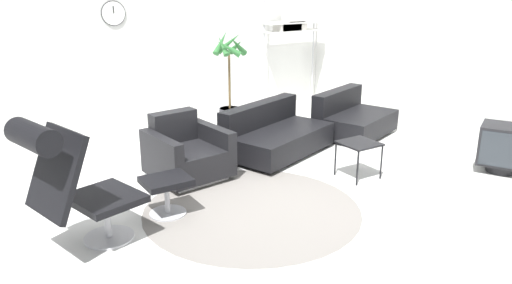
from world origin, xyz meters
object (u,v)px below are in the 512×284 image
object	(u,v)px
couch_low	(275,136)
shelf_unit	(291,26)
crt_television	(504,147)
armchair_red	(187,155)
side_table	(359,146)
lounge_chair	(68,174)
ottoman	(167,188)
potted_plant	(230,85)
couch_second	(352,120)

from	to	relation	value
couch_low	shelf_unit	bearing A→B (deg)	-149.99
crt_television	armchair_red	bearing A→B (deg)	32.50
side_table	shelf_unit	bearing A→B (deg)	67.01
lounge_chair	armchair_red	size ratio (longest dim) A/B	1.33
armchair_red	shelf_unit	distance (m)	3.90
ottoman	lounge_chair	bearing A→B (deg)	-164.81
ottoman	crt_television	size ratio (longest dim) A/B	0.64
lounge_chair	side_table	world-z (taller)	lounge_chair
lounge_chair	side_table	size ratio (longest dim) A/B	2.79
ottoman	armchair_red	xyz separation A→B (m)	(0.57, 0.79, -0.00)
crt_television	potted_plant	bearing A→B (deg)	-3.04
lounge_chair	armchair_red	bearing A→B (deg)	109.44
lounge_chair	shelf_unit	bearing A→B (deg)	109.94
lounge_chair	crt_television	xyz separation A→B (m)	(4.74, -0.82, -0.40)
lounge_chair	armchair_red	distance (m)	1.88
lounge_chair	potted_plant	xyz separation A→B (m)	(3.08, 2.81, -0.10)
ottoman	armchair_red	distance (m)	0.97
side_table	crt_television	xyz separation A→B (m)	(1.57, -0.80, -0.07)
armchair_red	side_table	world-z (taller)	armchair_red
couch_low	crt_television	bearing A→B (deg)	114.08
side_table	couch_second	bearing A→B (deg)	49.62
armchair_red	potted_plant	xyz separation A→B (m)	(1.58, 1.77, 0.34)
side_table	crt_television	distance (m)	1.76
couch_low	potted_plant	world-z (taller)	potted_plant
ottoman	potted_plant	bearing A→B (deg)	49.92
crt_television	shelf_unit	distance (m)	4.17
side_table	potted_plant	world-z (taller)	potted_plant
couch_low	crt_television	xyz separation A→B (m)	(1.91, -1.99, 0.07)
lounge_chair	couch_second	size ratio (longest dim) A/B	0.86
couch_second	ottoman	bearing A→B (deg)	-2.98
potted_plant	shelf_unit	xyz separation A→B (m)	(1.46, 0.39, 0.80)
shelf_unit	ottoman	bearing A→B (deg)	-140.83
armchair_red	side_table	bearing A→B (deg)	141.37
ottoman	shelf_unit	distance (m)	4.80
side_table	potted_plant	distance (m)	2.84
ottoman	side_table	xyz separation A→B (m)	(2.25, -0.27, 0.10)
couch_second	lounge_chair	bearing A→B (deg)	-3.32
couch_low	ottoman	bearing A→B (deg)	6.24
crt_television	potted_plant	size ratio (longest dim) A/B	0.48
crt_television	shelf_unit	size ratio (longest dim) A/B	0.37
couch_second	potted_plant	distance (m)	1.99
ottoman	crt_television	distance (m)	3.96
lounge_chair	potted_plant	world-z (taller)	potted_plant
side_table	potted_plant	bearing A→B (deg)	91.97
ottoman	couch_low	bearing A→B (deg)	25.95
ottoman	couch_second	bearing A→B (deg)	16.73
ottoman	potted_plant	size ratio (longest dim) A/B	0.31
ottoman	potted_plant	distance (m)	3.36
ottoman	couch_low	size ratio (longest dim) A/B	0.27
ottoman	couch_low	distance (m)	2.12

